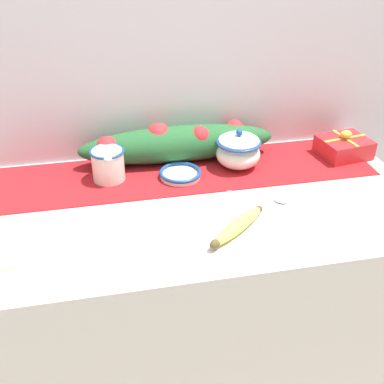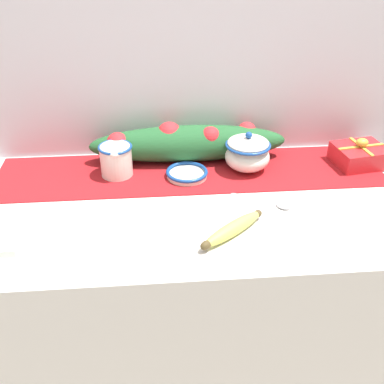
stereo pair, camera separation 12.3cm
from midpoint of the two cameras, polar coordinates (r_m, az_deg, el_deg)
The scene contains 10 objects.
countertop at distance 1.58m, azimuth -2.10°, elevation -15.75°, with size 1.23×0.62×0.94m, color silver.
back_wall at distance 1.47m, azimuth -4.91°, elevation 14.33°, with size 2.03×0.04×2.40m, color silver.
table_runner at distance 1.42m, azimuth -3.61°, elevation 2.30°, with size 1.13×0.26×0.00m, color #A8191E.
cream_pitcher at distance 1.39m, azimuth -12.44°, elevation 3.28°, with size 0.10×0.11×0.10m.
sugar_bowl at distance 1.42m, azimuth 3.06°, elevation 4.90°, with size 0.13×0.13×0.12m.
small_dish at distance 1.39m, azimuth -3.93°, elevation 2.09°, with size 0.12×0.12×0.02m.
banana at distance 1.16m, azimuth 2.41°, elevation -4.16°, with size 0.18×0.15×0.03m.
spoon at distance 1.29m, azimuth 7.23°, elevation -0.98°, with size 0.17×0.12×0.01m.
gift_box at distance 1.56m, azimuth 15.43°, elevation 5.16°, with size 0.16×0.15×0.08m.
poinsettia_garland at distance 1.46m, azimuth -4.28°, elevation 5.75°, with size 0.60×0.12×0.12m.
Camera 1 is at (-0.22, -1.06, 1.63)m, focal length 45.00 mm.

